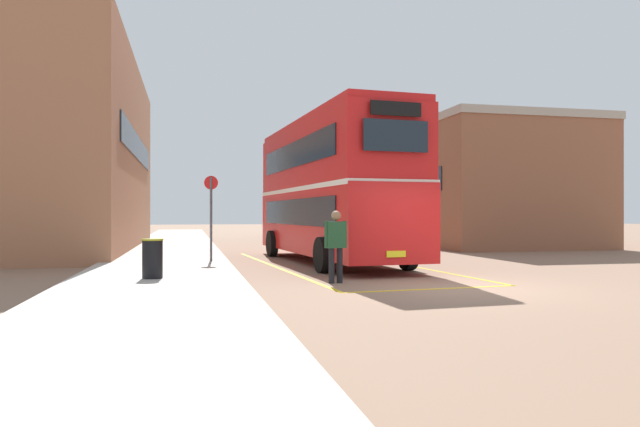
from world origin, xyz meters
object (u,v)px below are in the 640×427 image
Objects in this scene: single_deck_bus at (320,214)px; bus_stop_sign at (211,210)px; pedestrian_boarding at (336,241)px; double_decker_bus at (331,188)px; litter_bin at (152,258)px.

single_deck_bus reaches higher than bus_stop_sign.
pedestrian_boarding is 0.63× the size of bus_stop_sign.
double_decker_bus reaches higher than pedestrian_boarding.
pedestrian_boarding is at bearing -101.91° from single_deck_bus.
pedestrian_boarding reaches higher than litter_bin.
single_deck_bus is 9.91× the size of litter_bin.
litter_bin is at bearing -110.72° from single_deck_bus.
bus_stop_sign reaches higher than pedestrian_boarding.
bus_stop_sign is (-2.68, 5.67, 0.78)m from pedestrian_boarding.
single_deck_bus is 5.32× the size of pedestrian_boarding.
double_decker_bus is 6.24× the size of pedestrian_boarding.
pedestrian_boarding is at bearing -9.83° from litter_bin.
double_decker_bus is at bearing 77.38° from pedestrian_boarding.
bus_stop_sign is at bearing 72.85° from litter_bin.
double_decker_bus is 3.93× the size of bus_stop_sign.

